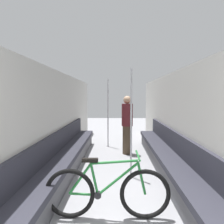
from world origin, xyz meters
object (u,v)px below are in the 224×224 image
bench_seat_row_right (172,164)px  bicycle (107,192)px  grab_pole_far (108,114)px  grab_pole_near (131,125)px  passenger_standing (127,124)px  bench_seat_row_left (62,163)px

bench_seat_row_right → bicycle: 1.82m
grab_pole_far → grab_pole_near: bearing=-78.0°
bicycle → grab_pole_far: bearing=80.8°
grab_pole_far → passenger_standing: size_ratio=1.33×
bench_seat_row_right → passenger_standing: bearing=113.4°
bicycle → bench_seat_row_left: bearing=112.6°
bicycle → passenger_standing: bearing=71.4°
bench_seat_row_left → bicycle: bearing=-56.1°
bench_seat_row_right → grab_pole_far: grab_pole_far is taller
grab_pole_near → passenger_standing: (0.01, 1.71, -0.21)m
grab_pole_near → grab_pole_far: 2.61m
bench_seat_row_left → grab_pole_near: (1.33, 0.06, 0.74)m
bench_seat_row_right → passenger_standing: size_ratio=3.88×
bench_seat_row_left → passenger_standing: (1.34, 1.77, 0.53)m
bicycle → grab_pole_near: 1.64m
passenger_standing → bench_seat_row_left: bearing=-19.2°
grab_pole_near → bicycle: bearing=-105.4°
bench_seat_row_left → grab_pole_far: size_ratio=2.92×
grab_pole_near → grab_pole_far: bearing=102.0°
grab_pole_near → grab_pole_far: same height
bench_seat_row_left → grab_pole_far: bearing=73.2°
bench_seat_row_right → grab_pole_near: size_ratio=2.92×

